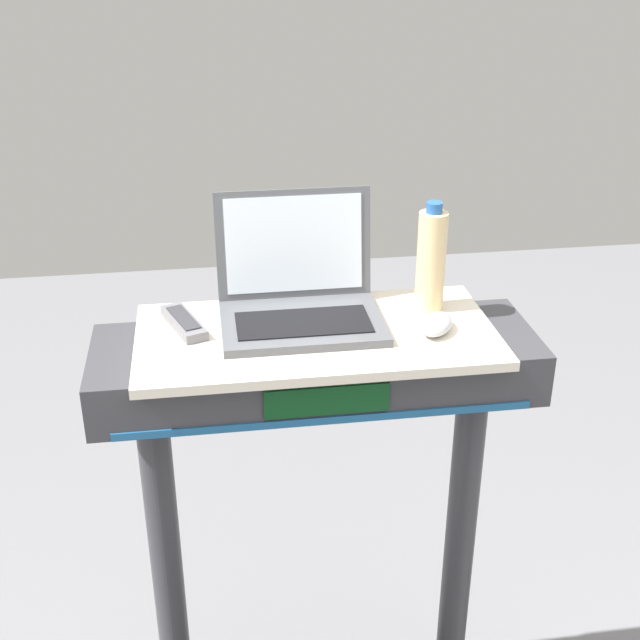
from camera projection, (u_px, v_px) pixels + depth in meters
name	position (u px, v px, depth m)	size (l,w,h in m)	color
desk_board	(316.00, 336.00, 1.68)	(0.72, 0.36, 0.02)	beige
laptop	(299.00, 296.00, 1.71)	(0.33, 0.27, 0.25)	#515459
computer_mouse	(436.00, 324.00, 1.67)	(0.06, 0.10, 0.03)	#B2B2B7
water_bottle	(431.00, 260.00, 1.73)	(0.06, 0.06, 0.23)	beige
tv_remote	(184.00, 322.00, 1.69)	(0.10, 0.17, 0.02)	slate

